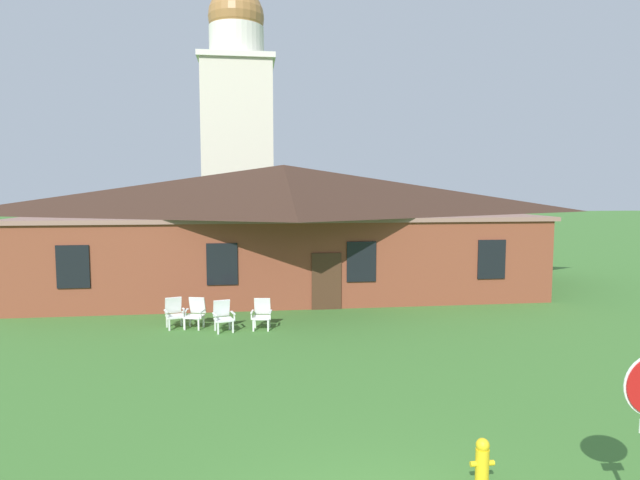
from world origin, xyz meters
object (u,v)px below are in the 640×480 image
Objects in this scene: lawn_chair_left_end at (223,315)px; lawn_chair_near_door at (195,312)px; lawn_chair_middle at (262,313)px; fire_hydrant at (482,466)px; lawn_chair_by_porch at (174,312)px.

lawn_chair_near_door is at bearing 148.56° from lawn_chair_left_end.
lawn_chair_middle is (2.11, -0.42, 0.00)m from lawn_chair_near_door.
lawn_chair_left_end is 1.22m from lawn_chair_middle.
lawn_chair_by_porch is at bearing 119.32° from fire_hydrant.
lawn_chair_left_end is at bearing -22.44° from lawn_chair_by_porch.
lawn_chair_left_end is at bearing -174.06° from lawn_chair_middle.
lawn_chair_by_porch and lawn_chair_left_end have the same top height.
lawn_chair_middle is at bearing -10.59° from lawn_chair_by_porch.
lawn_chair_near_door and lawn_chair_middle have the same top height.
lawn_chair_by_porch is at bearing 169.41° from lawn_chair_middle.
fire_hydrant is at bearing -63.39° from lawn_chair_near_door.
lawn_chair_near_door is at bearing 116.61° from fire_hydrant.
lawn_chair_near_door is 1.00× the size of lawn_chair_left_end.
lawn_chair_middle is at bearing 107.00° from fire_hydrant.
lawn_chair_by_porch is 1.00× the size of lawn_chair_left_end.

